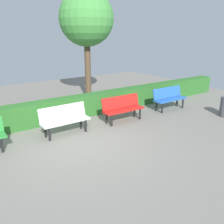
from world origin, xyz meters
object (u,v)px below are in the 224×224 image
at_px(bench_blue, 169,97).
at_px(bench_red, 122,107).
at_px(bench_white, 64,119).
at_px(tree_near, 86,19).

distance_m(bench_blue, bench_red, 2.32).
bearing_deg(bench_blue, bench_red, 1.27).
bearing_deg(bench_white, bench_red, 176.80).
relative_size(bench_blue, bench_white, 0.98).
bearing_deg(bench_red, bench_blue, -178.50).
height_order(bench_blue, bench_white, same).
xyz_separation_m(bench_blue, bench_red, (2.32, 0.06, 0.00)).
height_order(bench_blue, bench_red, same).
xyz_separation_m(bench_white, tree_near, (-2.67, -3.33, 2.95)).
distance_m(bench_red, bench_white, 2.10).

